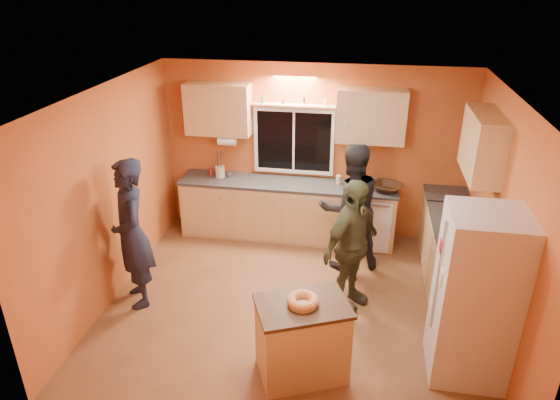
% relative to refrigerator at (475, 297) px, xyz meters
% --- Properties ---
extents(ground, '(4.50, 4.50, 0.00)m').
position_rel_refrigerator_xyz_m(ground, '(-1.89, 0.80, -0.90)').
color(ground, brown).
rests_on(ground, ground).
extents(room_shell, '(4.54, 4.04, 2.61)m').
position_rel_refrigerator_xyz_m(room_shell, '(-1.77, 1.21, 0.72)').
color(room_shell, '#C56032').
rests_on(room_shell, ground).
extents(back_counter, '(4.23, 0.62, 0.90)m').
position_rel_refrigerator_xyz_m(back_counter, '(-1.88, 2.50, -0.45)').
color(back_counter, tan).
rests_on(back_counter, ground).
extents(right_counter, '(0.62, 1.84, 0.90)m').
position_rel_refrigerator_xyz_m(right_counter, '(0.06, 1.30, -0.45)').
color(right_counter, tan).
rests_on(right_counter, ground).
extents(refrigerator, '(0.72, 0.70, 1.80)m').
position_rel_refrigerator_xyz_m(refrigerator, '(0.00, 0.00, 0.00)').
color(refrigerator, silver).
rests_on(refrigerator, ground).
extents(island, '(1.05, 0.90, 0.85)m').
position_rel_refrigerator_xyz_m(island, '(-1.63, -0.34, -0.47)').
color(island, tan).
rests_on(island, ground).
extents(bundt_pastry, '(0.31, 0.31, 0.09)m').
position_rel_refrigerator_xyz_m(bundt_pastry, '(-1.63, -0.34, -0.00)').
color(bundt_pastry, tan).
rests_on(bundt_pastry, island).
extents(person_left, '(0.75, 0.81, 1.87)m').
position_rel_refrigerator_xyz_m(person_left, '(-3.79, 0.56, 0.03)').
color(person_left, black).
rests_on(person_left, ground).
extents(person_center, '(1.05, 0.94, 1.79)m').
position_rel_refrigerator_xyz_m(person_center, '(-1.28, 1.81, -0.01)').
color(person_center, black).
rests_on(person_center, ground).
extents(person_right, '(0.88, 1.03, 1.65)m').
position_rel_refrigerator_xyz_m(person_right, '(-1.22, 0.92, -0.07)').
color(person_right, '#333824').
rests_on(person_right, ground).
extents(mixing_bowl, '(0.53, 0.53, 0.10)m').
position_rel_refrigerator_xyz_m(mixing_bowl, '(-0.79, 2.46, 0.05)').
color(mixing_bowl, '#312010').
rests_on(mixing_bowl, back_counter).
extents(utensil_crock, '(0.14, 0.14, 0.17)m').
position_rel_refrigerator_xyz_m(utensil_crock, '(-3.28, 2.54, 0.09)').
color(utensil_crock, beige).
rests_on(utensil_crock, back_counter).
extents(potted_plant, '(0.30, 0.28, 0.27)m').
position_rel_refrigerator_xyz_m(potted_plant, '(0.05, 1.33, 0.13)').
color(potted_plant, gray).
rests_on(potted_plant, right_counter).
extents(red_box, '(0.19, 0.17, 0.07)m').
position_rel_refrigerator_xyz_m(red_box, '(0.05, 1.14, 0.04)').
color(red_box, '#B11B23').
rests_on(red_box, right_counter).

